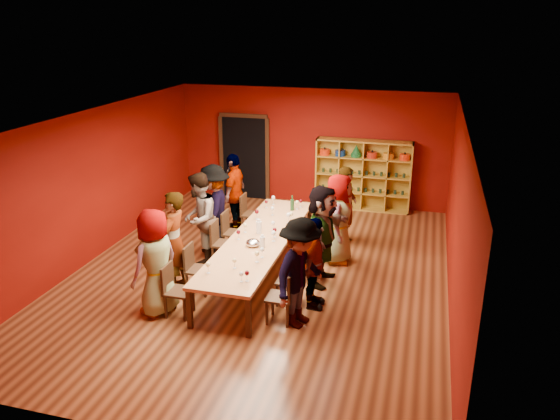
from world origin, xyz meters
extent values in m
cube|color=#5C2E18|center=(0.00, 0.00, -0.01)|extent=(7.10, 9.10, 0.02)
cube|color=#6B0B05|center=(0.00, 4.51, 1.50)|extent=(7.10, 0.02, 3.00)
cube|color=#6B0B05|center=(0.00, -4.51, 1.50)|extent=(7.10, 0.02, 3.00)
cube|color=#6B0B05|center=(-3.51, 0.00, 1.50)|extent=(0.02, 9.10, 3.00)
cube|color=#6B0B05|center=(3.51, 0.00, 1.50)|extent=(0.02, 9.10, 3.00)
cube|color=silver|center=(0.00, 0.00, 3.01)|extent=(7.10, 9.10, 0.02)
cube|color=#BE804F|center=(0.00, 0.00, 0.72)|extent=(1.10, 4.50, 0.06)
cube|color=black|center=(-0.49, -2.17, 0.34)|extent=(0.08, 0.08, 0.69)
cube|color=black|center=(-0.49, 2.17, 0.34)|extent=(0.08, 0.08, 0.69)
cube|color=black|center=(0.49, -2.17, 0.34)|extent=(0.08, 0.08, 0.69)
cube|color=black|center=(0.49, 2.17, 0.34)|extent=(0.08, 0.08, 0.69)
cube|color=black|center=(-1.80, 4.44, 1.10)|extent=(1.20, 0.14, 2.20)
cube|color=black|center=(-1.80, 4.37, 2.25)|extent=(1.32, 0.06, 0.10)
cube|color=black|center=(-2.45, 4.37, 1.10)|extent=(0.10, 0.06, 2.20)
cube|color=black|center=(-1.15, 4.37, 1.10)|extent=(0.10, 0.06, 2.20)
cube|color=#B48B28|center=(0.22, 4.28, 0.90)|extent=(0.04, 0.40, 1.80)
cube|color=#B48B28|center=(2.58, 4.28, 0.90)|extent=(0.04, 0.40, 1.80)
cube|color=#B48B28|center=(1.40, 4.28, 1.78)|extent=(2.40, 0.40, 0.04)
cube|color=#B48B28|center=(1.40, 4.28, 0.02)|extent=(2.40, 0.40, 0.04)
cube|color=#B48B28|center=(1.40, 4.47, 0.90)|extent=(2.40, 0.02, 1.80)
cube|color=#B48B28|center=(1.40, 4.28, 0.45)|extent=(2.36, 0.38, 0.03)
cube|color=#B48B28|center=(1.40, 4.28, 0.90)|extent=(2.36, 0.38, 0.03)
cube|color=#B48B28|center=(1.40, 4.28, 1.35)|extent=(2.36, 0.38, 0.03)
cube|color=#B48B28|center=(0.80, 4.28, 0.90)|extent=(0.03, 0.38, 1.76)
cube|color=#B48B28|center=(1.40, 4.28, 0.90)|extent=(0.03, 0.38, 1.76)
cube|color=#B48B28|center=(2.00, 4.28, 0.90)|extent=(0.03, 0.38, 1.76)
cylinder|color=red|center=(0.40, 4.28, 1.44)|extent=(0.26, 0.26, 0.15)
sphere|color=black|center=(0.40, 4.28, 1.53)|extent=(0.05, 0.05, 0.05)
cylinder|color=navy|center=(0.80, 4.28, 1.44)|extent=(0.26, 0.26, 0.15)
sphere|color=black|center=(0.80, 4.28, 1.53)|extent=(0.05, 0.05, 0.05)
cylinder|color=#186131|center=(1.20, 4.28, 1.41)|extent=(0.26, 0.26, 0.08)
cone|color=#186131|center=(1.20, 4.28, 1.56)|extent=(0.24, 0.24, 0.22)
cylinder|color=#B32714|center=(1.60, 4.28, 1.44)|extent=(0.26, 0.26, 0.15)
sphere|color=black|center=(1.60, 4.28, 1.53)|extent=(0.05, 0.05, 0.05)
cylinder|color=orange|center=(2.00, 4.28, 1.44)|extent=(0.26, 0.26, 0.15)
sphere|color=black|center=(2.00, 4.28, 1.53)|extent=(0.05, 0.05, 0.05)
cylinder|color=red|center=(2.40, 4.28, 1.44)|extent=(0.26, 0.26, 0.15)
sphere|color=black|center=(2.40, 4.28, 1.53)|extent=(0.05, 0.05, 0.05)
cylinder|color=#1B3120|center=(0.38, 4.28, 0.52)|extent=(0.07, 0.07, 0.10)
cylinder|color=#1B3120|center=(0.56, 4.28, 0.52)|extent=(0.07, 0.07, 0.10)
cylinder|color=#1B3120|center=(0.75, 4.28, 0.52)|extent=(0.07, 0.07, 0.10)
cylinder|color=#1B3120|center=(0.93, 4.28, 0.52)|extent=(0.07, 0.07, 0.10)
cylinder|color=#1B3120|center=(1.12, 4.28, 0.52)|extent=(0.07, 0.07, 0.10)
cylinder|color=#1B3120|center=(1.30, 4.28, 0.52)|extent=(0.07, 0.07, 0.10)
cylinder|color=#1B3120|center=(1.49, 4.28, 0.52)|extent=(0.07, 0.07, 0.10)
cylinder|color=#1B3120|center=(1.67, 4.28, 0.52)|extent=(0.07, 0.07, 0.10)
cylinder|color=#1B3120|center=(1.86, 4.28, 0.52)|extent=(0.07, 0.07, 0.10)
cylinder|color=#1B3120|center=(2.04, 4.28, 0.52)|extent=(0.07, 0.07, 0.10)
cylinder|color=#1B3120|center=(2.23, 4.28, 0.52)|extent=(0.07, 0.07, 0.10)
cylinder|color=#1B3120|center=(2.42, 4.28, 0.52)|extent=(0.07, 0.07, 0.10)
cylinder|color=#1B3120|center=(0.38, 4.28, 0.97)|extent=(0.07, 0.07, 0.10)
cylinder|color=#1B3120|center=(0.56, 4.28, 0.97)|extent=(0.07, 0.07, 0.10)
cylinder|color=#1B3120|center=(0.75, 4.28, 0.97)|extent=(0.07, 0.07, 0.10)
cylinder|color=#1B3120|center=(0.93, 4.28, 0.97)|extent=(0.07, 0.07, 0.10)
cylinder|color=#1B3120|center=(1.12, 4.28, 0.97)|extent=(0.07, 0.07, 0.10)
cylinder|color=#1B3120|center=(1.30, 4.28, 0.97)|extent=(0.07, 0.07, 0.10)
cylinder|color=#1B3120|center=(1.49, 4.28, 0.97)|extent=(0.07, 0.07, 0.10)
cylinder|color=#1B3120|center=(1.67, 4.28, 0.97)|extent=(0.07, 0.07, 0.10)
cylinder|color=#1B3120|center=(1.86, 4.28, 0.97)|extent=(0.07, 0.07, 0.10)
cylinder|color=#1B3120|center=(2.04, 4.28, 0.97)|extent=(0.07, 0.07, 0.10)
cylinder|color=#1B3120|center=(2.23, 4.28, 0.97)|extent=(0.07, 0.07, 0.10)
cylinder|color=#1B3120|center=(2.42, 4.28, 0.97)|extent=(0.07, 0.07, 0.10)
cube|color=black|center=(-0.83, -1.83, 0.43)|extent=(0.42, 0.42, 0.04)
cube|color=black|center=(-1.02, -1.83, 0.67)|extent=(0.04, 0.40, 0.44)
cube|color=black|center=(-1.00, -2.00, 0.21)|extent=(0.04, 0.04, 0.41)
cube|color=black|center=(-0.66, -2.00, 0.21)|extent=(0.04, 0.04, 0.41)
cube|color=black|center=(-1.00, -1.66, 0.21)|extent=(0.04, 0.04, 0.41)
cube|color=black|center=(-0.66, -1.66, 0.21)|extent=(0.04, 0.04, 0.41)
imported|color=#141838|center=(-1.21, -1.83, 0.91)|extent=(0.77, 1.01, 1.82)
cube|color=black|center=(-0.83, -0.99, 0.43)|extent=(0.42, 0.42, 0.04)
cube|color=black|center=(-1.02, -0.99, 0.67)|extent=(0.04, 0.40, 0.44)
cube|color=black|center=(-1.00, -1.16, 0.21)|extent=(0.04, 0.04, 0.41)
cube|color=black|center=(-0.66, -1.16, 0.21)|extent=(0.04, 0.04, 0.41)
cube|color=black|center=(-1.00, -0.82, 0.21)|extent=(0.04, 0.04, 0.41)
cube|color=black|center=(-0.66, -0.82, 0.21)|extent=(0.04, 0.04, 0.41)
imported|color=#46464A|center=(-1.29, -0.99, 0.93)|extent=(0.51, 0.69, 1.85)
cube|color=black|center=(-0.83, 0.23, 0.43)|extent=(0.42, 0.42, 0.04)
cube|color=black|center=(-1.02, 0.23, 0.67)|extent=(0.04, 0.40, 0.44)
cube|color=black|center=(-1.00, 0.06, 0.21)|extent=(0.04, 0.04, 0.41)
cube|color=black|center=(-0.66, 0.06, 0.21)|extent=(0.04, 0.04, 0.41)
cube|color=black|center=(-1.00, 0.40, 0.21)|extent=(0.04, 0.04, 0.41)
cube|color=black|center=(-0.66, 0.40, 0.21)|extent=(0.04, 0.04, 0.41)
imported|color=#567AB2|center=(-1.33, 0.23, 0.92)|extent=(0.62, 0.96, 1.85)
cube|color=black|center=(-0.83, 0.83, 0.43)|extent=(0.42, 0.42, 0.04)
cube|color=black|center=(-1.02, 0.83, 0.67)|extent=(0.04, 0.40, 0.44)
cube|color=black|center=(-1.00, 0.66, 0.21)|extent=(0.04, 0.04, 0.41)
cube|color=black|center=(-0.66, 0.66, 0.21)|extent=(0.04, 0.04, 0.41)
cube|color=black|center=(-1.00, 1.00, 0.21)|extent=(0.04, 0.04, 0.41)
cube|color=black|center=(-0.66, 1.00, 0.21)|extent=(0.04, 0.04, 0.41)
imported|color=#4C4C51|center=(-1.25, 0.83, 0.93)|extent=(0.73, 1.28, 1.86)
cube|color=black|center=(-0.83, 2.00, 0.43)|extent=(0.42, 0.42, 0.04)
cube|color=black|center=(-1.02, 2.00, 0.67)|extent=(0.04, 0.40, 0.44)
cube|color=black|center=(-1.00, 1.83, 0.21)|extent=(0.04, 0.04, 0.41)
cube|color=black|center=(-0.66, 1.83, 0.21)|extent=(0.04, 0.04, 0.41)
cube|color=black|center=(-1.00, 2.17, 0.21)|extent=(0.04, 0.04, 0.41)
cube|color=black|center=(-0.66, 2.17, 0.21)|extent=(0.04, 0.04, 0.41)
imported|color=silver|center=(-1.23, 2.00, 0.91)|extent=(0.49, 1.07, 1.82)
cube|color=black|center=(0.83, -1.58, 0.43)|extent=(0.42, 0.42, 0.04)
cube|color=black|center=(1.02, -1.58, 0.67)|extent=(0.04, 0.40, 0.44)
cube|color=black|center=(0.66, -1.75, 0.21)|extent=(0.04, 0.04, 0.41)
cube|color=black|center=(1.00, -1.75, 0.21)|extent=(0.04, 0.04, 0.41)
cube|color=black|center=(0.66, -1.41, 0.21)|extent=(0.04, 0.04, 0.41)
cube|color=black|center=(1.00, -1.41, 0.21)|extent=(0.04, 0.04, 0.41)
imported|color=#5977B9|center=(1.16, -1.58, 0.91)|extent=(0.82, 1.27, 1.82)
cube|color=black|center=(0.83, -0.97, 0.43)|extent=(0.42, 0.42, 0.04)
cube|color=black|center=(1.02, -0.97, 0.67)|extent=(0.04, 0.40, 0.44)
cube|color=black|center=(0.66, -1.14, 0.21)|extent=(0.04, 0.04, 0.41)
cube|color=black|center=(1.00, -1.14, 0.21)|extent=(0.04, 0.04, 0.41)
cube|color=black|center=(0.66, -0.80, 0.21)|extent=(0.04, 0.04, 0.41)
cube|color=black|center=(1.00, -0.80, 0.21)|extent=(0.04, 0.04, 0.41)
imported|color=beige|center=(1.25, -0.97, 0.81)|extent=(0.45, 0.95, 1.61)
cube|color=black|center=(0.83, -0.04, 0.43)|extent=(0.42, 0.42, 0.04)
cube|color=black|center=(1.02, -0.04, 0.67)|extent=(0.04, 0.40, 0.44)
cube|color=black|center=(0.66, -0.21, 0.21)|extent=(0.04, 0.04, 0.41)
cube|color=black|center=(1.00, -0.21, 0.21)|extent=(0.04, 0.04, 0.41)
cube|color=black|center=(0.66, 0.13, 0.21)|extent=(0.04, 0.04, 0.41)
cube|color=black|center=(1.00, 0.13, 0.21)|extent=(0.04, 0.04, 0.41)
imported|color=#131C36|center=(1.20, -0.04, 0.95)|extent=(0.70, 1.80, 1.89)
cube|color=black|center=(0.83, 0.95, 0.43)|extent=(0.42, 0.42, 0.04)
cube|color=black|center=(1.02, 0.95, 0.67)|extent=(0.04, 0.40, 0.44)
cube|color=black|center=(0.66, 0.78, 0.21)|extent=(0.04, 0.04, 0.41)
cube|color=black|center=(1.00, 0.78, 0.21)|extent=(0.04, 0.04, 0.41)
cube|color=black|center=(0.66, 1.12, 0.21)|extent=(0.04, 0.04, 0.41)
cube|color=black|center=(1.00, 1.12, 0.21)|extent=(0.04, 0.04, 0.41)
imported|color=#151D3B|center=(1.33, 0.95, 0.91)|extent=(0.51, 0.90, 1.83)
cube|color=black|center=(0.83, 1.95, 0.43)|extent=(0.42, 0.42, 0.04)
cube|color=black|center=(1.02, 1.95, 0.67)|extent=(0.04, 0.40, 0.44)
cube|color=black|center=(0.66, 1.78, 0.21)|extent=(0.04, 0.04, 0.41)
cube|color=black|center=(1.00, 1.78, 0.21)|extent=(0.04, 0.04, 0.41)
cube|color=black|center=(0.66, 2.12, 0.21)|extent=(0.04, 0.04, 0.41)
cube|color=black|center=(1.00, 2.12, 0.21)|extent=(0.04, 0.04, 0.41)
imported|color=#47474C|center=(1.35, 1.95, 0.86)|extent=(0.48, 0.64, 1.72)
cylinder|color=white|center=(0.36, 0.99, 0.75)|extent=(0.07, 0.07, 0.01)
cylinder|color=white|center=(0.36, 0.99, 0.82)|extent=(0.01, 0.01, 0.12)
ellipsoid|color=#F1E096|center=(0.36, 0.99, 0.91)|extent=(0.08, 0.08, 0.10)
cylinder|color=white|center=(0.33, 0.89, 0.75)|extent=(0.07, 0.07, 0.01)
cylinder|color=white|center=(0.33, 0.89, 0.82)|extent=(0.01, 0.01, 0.12)
ellipsoid|color=white|center=(0.33, 0.89, 0.92)|extent=(0.09, 0.09, 0.10)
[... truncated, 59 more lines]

